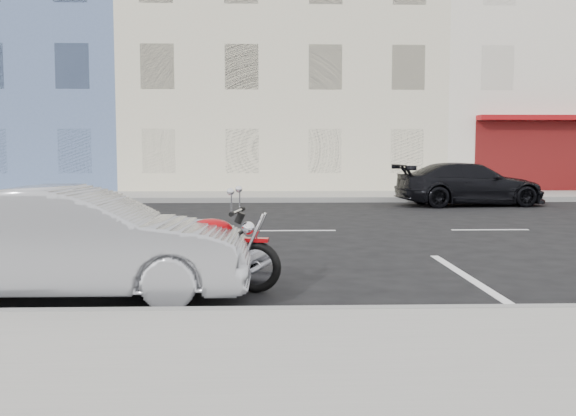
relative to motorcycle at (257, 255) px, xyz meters
name	(u,v)px	position (x,y,z in m)	size (l,w,h in m)	color
ground	(394,230)	(2.71, 5.67, -0.44)	(120.00, 120.00, 0.00)	black
sidewalk_far	(196,196)	(-2.29, 14.37, -0.36)	(80.00, 3.40, 0.15)	gray
curb_near	(11,318)	(-2.29, -1.33, -0.36)	(80.00, 0.12, 0.16)	gray
curb_far	(190,200)	(-2.29, 12.67, -0.36)	(80.00, 0.12, 0.16)	gray
bldg_blue	(9,40)	(-11.29, 21.97, 6.06)	(12.00, 12.00, 13.00)	slate
bldg_cream	(280,58)	(0.71, 21.97, 5.31)	(12.00, 12.00, 11.50)	beige
bldg_corner	(565,48)	(13.71, 21.97, 5.81)	(14.00, 12.00, 12.50)	silver
motorcycle	(257,255)	(0.00, 0.00, 0.00)	(1.90, 0.67, 0.96)	black
sedan_silver	(78,243)	(-1.97, -0.26, 0.19)	(1.32, 3.79, 1.25)	#999AA0
car_far	(470,184)	(6.10, 11.42, 0.20)	(1.78, 4.37, 1.27)	black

